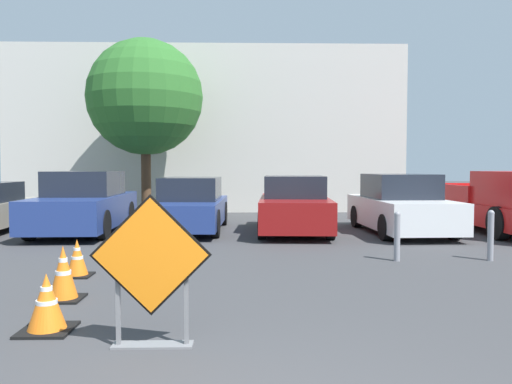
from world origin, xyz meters
The scene contains 14 objects.
ground_plane centered at (0.00, 10.00, 0.00)m, with size 96.00×96.00×0.00m, color #3D3D3F.
road_closed_sign centered at (-1.03, 2.10, 0.78)m, with size 1.15×0.20×1.47m.
traffic_cone_nearest centered at (-2.22, 2.60, 0.30)m, with size 0.53×0.53×0.61m.
traffic_cone_second centered at (-2.50, 3.85, 0.35)m, with size 0.48×0.48×0.71m.
traffic_cone_third centered at (-2.79, 5.25, 0.28)m, with size 0.44×0.44×0.59m.
parked_car_second centered at (-4.37, 10.64, 0.75)m, with size 2.01×4.69×1.61m.
parked_car_third centered at (-1.60, 10.88, 0.67)m, with size 1.87×4.36×1.44m.
parked_car_fourth centered at (1.17, 10.49, 0.69)m, with size 2.03×4.28×1.49m.
parked_car_fifth centered at (3.94, 10.31, 0.70)m, with size 1.97×4.24×1.54m.
pickup_truck centered at (6.71, 10.29, 0.73)m, with size 1.98×5.56×1.62m.
bollard_nearest centered at (2.65, 6.41, 0.48)m, with size 0.12×0.12×0.91m.
bollard_second centered at (4.38, 6.41, 0.49)m, with size 0.12×0.12×0.94m.
building_facade_backdrop centered at (-1.62, 18.76, 3.18)m, with size 15.28×5.00×6.36m.
street_tree_behind_lot centered at (-3.41, 14.01, 4.01)m, with size 3.79×3.79×5.92m.
Camera 1 is at (-0.15, -2.60, 1.72)m, focal length 35.00 mm.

